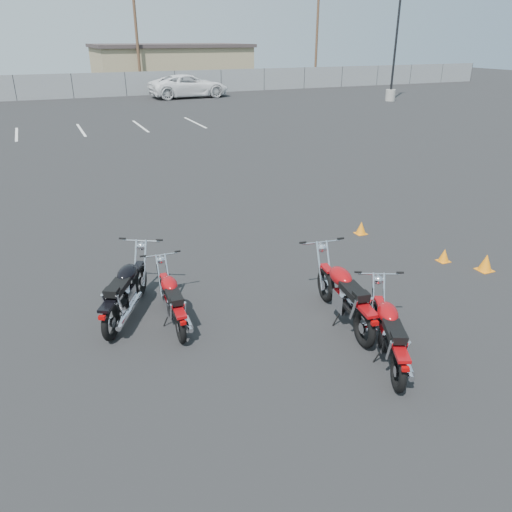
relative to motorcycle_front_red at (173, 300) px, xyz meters
name	(u,v)px	position (x,y,z in m)	size (l,w,h in m)	color
ground	(259,304)	(1.54, -0.01, -0.41)	(120.00, 120.00, 0.00)	black
motorcycle_front_red	(173,300)	(0.00, 0.00, 0.00)	(0.71, 1.83, 0.90)	black
motorcycle_second_black	(126,291)	(-0.66, 0.51, 0.06)	(1.39, 1.98, 1.02)	black
motorcycle_third_red	(345,295)	(2.59, -1.10, 0.08)	(0.84, 2.17, 1.06)	black
motorcycle_rear_red	(389,333)	(2.58, -2.27, 0.04)	(1.21, 1.93, 0.97)	black
training_cone_near	(361,228)	(5.17, 2.15, -0.26)	(0.26, 0.26, 0.30)	orange
training_cone_far	(486,262)	(6.29, -0.57, -0.23)	(0.29, 0.29, 0.35)	orange
training_cone_extra	(444,255)	(5.85, 0.11, -0.27)	(0.23, 0.23, 0.28)	orange
light_pole_east	(393,67)	(22.69, 23.94, 1.92)	(0.80, 0.70, 9.22)	#97968F
chainlink_fence	(72,86)	(1.54, 34.99, 0.49)	(80.06, 0.06, 1.80)	slate
tan_building_east	(170,64)	(11.54, 43.99, 1.45)	(14.40, 9.40, 3.70)	#978761
utility_pole_c	(136,32)	(7.54, 38.99, 4.28)	(1.80, 0.24, 9.00)	#4A3222
utility_pole_d	(317,33)	(25.54, 39.99, 4.28)	(1.80, 0.24, 9.00)	#4A3222
parking_line_stripes	(50,132)	(-0.96, 19.99, -0.40)	(15.12, 4.00, 0.01)	silver
white_van	(189,79)	(9.84, 32.08, 0.93)	(7.04, 2.82, 2.68)	white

